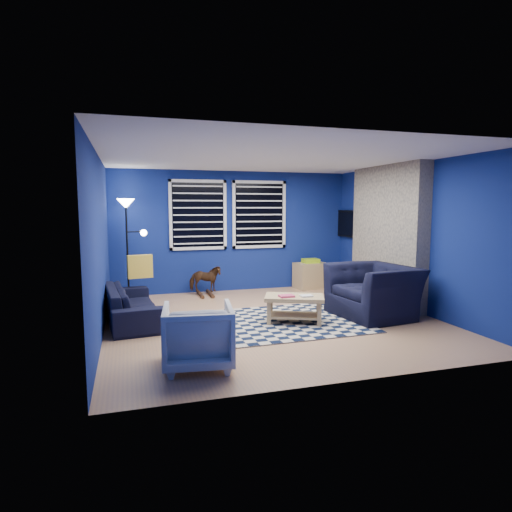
% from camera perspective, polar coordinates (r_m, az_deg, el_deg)
% --- Properties ---
extents(floor, '(5.00, 5.00, 0.00)m').
position_cam_1_polar(floor, '(6.80, 2.13, -8.47)').
color(floor, tan).
rests_on(floor, ground).
extents(ceiling, '(5.00, 5.00, 0.00)m').
position_cam_1_polar(ceiling, '(6.61, 2.22, 12.95)').
color(ceiling, white).
rests_on(ceiling, wall_back).
extents(wall_back, '(5.00, 0.00, 5.00)m').
position_cam_1_polar(wall_back, '(8.99, -2.98, 3.29)').
color(wall_back, navy).
rests_on(wall_back, floor).
extents(wall_left, '(0.00, 5.00, 5.00)m').
position_cam_1_polar(wall_left, '(6.25, -20.08, 1.44)').
color(wall_left, navy).
rests_on(wall_left, floor).
extents(wall_right, '(0.00, 5.00, 5.00)m').
position_cam_1_polar(wall_right, '(7.76, 19.93, 2.38)').
color(wall_right, navy).
rests_on(wall_right, floor).
extents(fireplace, '(0.65, 2.00, 2.50)m').
position_cam_1_polar(fireplace, '(8.09, 17.01, 2.26)').
color(fireplace, gray).
rests_on(fireplace, floor).
extents(window_left, '(1.17, 0.06, 1.42)m').
position_cam_1_polar(window_left, '(8.79, -7.71, 5.45)').
color(window_left, black).
rests_on(window_left, wall_back).
extents(window_right, '(1.17, 0.06, 1.42)m').
position_cam_1_polar(window_right, '(9.08, 0.45, 5.54)').
color(window_right, black).
rests_on(window_right, wall_back).
extents(tv, '(0.07, 1.00, 0.58)m').
position_cam_1_polar(tv, '(9.41, 12.43, 4.21)').
color(tv, black).
rests_on(tv, wall_right).
extents(rug, '(2.54, 2.05, 0.02)m').
position_cam_1_polar(rug, '(6.66, 3.00, -8.74)').
color(rug, black).
rests_on(rug, floor).
extents(sofa, '(1.93, 0.92, 0.54)m').
position_cam_1_polar(sofa, '(6.91, -16.17, -6.17)').
color(sofa, black).
rests_on(sofa, floor).
extents(armchair_big, '(1.40, 1.27, 0.83)m').
position_cam_1_polar(armchair_big, '(7.16, 15.39, -4.54)').
color(armchair_big, black).
rests_on(armchair_big, floor).
extents(armchair_bent, '(0.85, 0.87, 0.70)m').
position_cam_1_polar(armchair_bent, '(4.84, -7.73, -10.49)').
color(armchair_bent, gray).
rests_on(armchair_bent, floor).
extents(rocking_horse, '(0.43, 0.69, 0.54)m').
position_cam_1_polar(rocking_horse, '(8.56, -6.81, -3.05)').
color(rocking_horse, '#442916').
rests_on(rocking_horse, floor).
extents(coffee_table, '(1.01, 0.81, 0.44)m').
position_cam_1_polar(coffee_table, '(6.57, 5.13, -6.30)').
color(coffee_table, tan).
rests_on(coffee_table, rug).
extents(cabinet, '(0.72, 0.54, 0.64)m').
position_cam_1_polar(cabinet, '(9.39, 7.27, -2.53)').
color(cabinet, tan).
rests_on(cabinet, floor).
extents(floor_lamp, '(0.52, 0.32, 1.91)m').
position_cam_1_polar(floor_lamp, '(8.29, -16.77, 4.94)').
color(floor_lamp, black).
rests_on(floor_lamp, floor).
extents(throw_pillow, '(0.43, 0.20, 0.40)m').
position_cam_1_polar(throw_pillow, '(7.62, -15.22, -1.36)').
color(throw_pillow, gold).
rests_on(throw_pillow, sofa).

